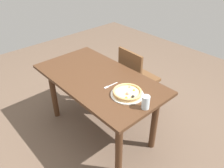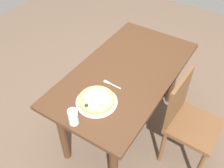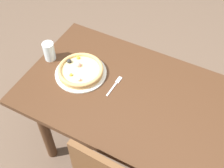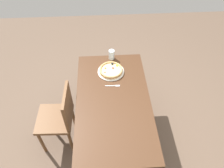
{
  "view_description": "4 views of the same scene",
  "coord_description": "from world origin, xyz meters",
  "views": [
    {
      "loc": [
        -1.6,
        1.26,
        1.99
      ],
      "look_at": [
        -0.21,
        0.0,
        0.77
      ],
      "focal_mm": 36.02,
      "sensor_mm": 36.0,
      "label": 1
    },
    {
      "loc": [
        -1.44,
        -0.79,
        2.16
      ],
      "look_at": [
        -0.21,
        0.0,
        0.77
      ],
      "focal_mm": 40.63,
      "sensor_mm": 36.0,
      "label": 2
    },
    {
      "loc": [
        0.29,
        -0.96,
        2.07
      ],
      "look_at": [
        -0.21,
        0.0,
        0.77
      ],
      "focal_mm": 46.82,
      "sensor_mm": 36.0,
      "label": 3
    },
    {
      "loc": [
        1.39,
        -0.1,
        2.55
      ],
      "look_at": [
        -0.21,
        0.0,
        0.77
      ],
      "focal_mm": 34.5,
      "sensor_mm": 36.0,
      "label": 4
    }
  ],
  "objects": [
    {
      "name": "dining_table",
      "position": [
        0.0,
        0.0,
        0.63
      ],
      "size": [
        1.45,
        0.79,
        0.75
      ],
      "color": "#472B19",
      "rests_on": "ground"
    },
    {
      "name": "drinking_glass",
      "position": [
        -0.67,
        0.02,
        0.81
      ],
      "size": [
        0.07,
        0.07,
        0.12
      ],
      "primitive_type": "cylinder",
      "color": "silver",
      "rests_on": "dining_table"
    },
    {
      "name": "pizza",
      "position": [
        -0.43,
        0.0,
        0.78
      ],
      "size": [
        0.28,
        0.28,
        0.05
      ],
      "color": "tan",
      "rests_on": "plate"
    },
    {
      "name": "fork",
      "position": [
        -0.2,
        0.02,
        0.75
      ],
      "size": [
        0.02,
        0.17,
        0.0
      ],
      "rotation": [
        0.0,
        0.0,
        1.53
      ],
      "color": "silver",
      "rests_on": "dining_table"
    },
    {
      "name": "plate",
      "position": [
        -0.43,
        0.0,
        0.76
      ],
      "size": [
        0.31,
        0.31,
        0.01
      ],
      "primitive_type": "cylinder",
      "color": "silver",
      "rests_on": "dining_table"
    },
    {
      "name": "ground_plane",
      "position": [
        0.0,
        0.0,
        0.0
      ],
      "size": [
        6.0,
        6.0,
        0.0
      ],
      "primitive_type": "plane",
      "color": "brown"
    }
  ]
}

